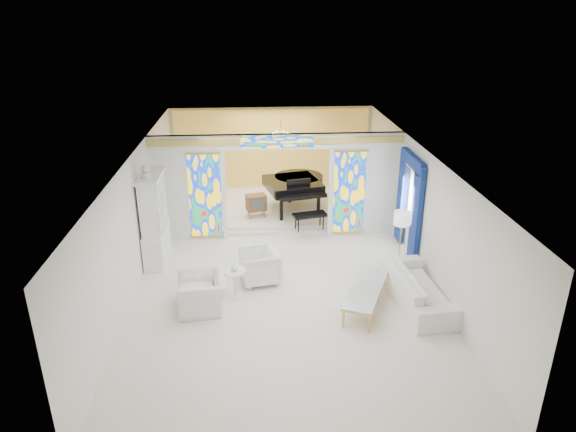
{
  "coord_description": "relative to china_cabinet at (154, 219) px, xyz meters",
  "views": [
    {
      "loc": [
        -0.65,
        -11.67,
        6.2
      ],
      "look_at": [
        0.17,
        0.2,
        1.33
      ],
      "focal_mm": 32.0,
      "sensor_mm": 36.0,
      "label": 1
    }
  ],
  "objects": [
    {
      "name": "wall_right",
      "position": [
        6.72,
        -0.6,
        0.33
      ],
      "size": [
        0.02,
        12.0,
        3.0
      ],
      "primitive_type": "cube",
      "color": "white",
      "rests_on": "floor"
    },
    {
      "name": "stained_glass_transom",
      "position": [
        3.22,
        1.29,
        1.65
      ],
      "size": [
        2.0,
        0.04,
        0.34
      ],
      "primitive_type": "cube",
      "color": "gold",
      "rests_on": "partition_wall"
    },
    {
      "name": "wall_front",
      "position": [
        3.22,
        -6.6,
        0.33
      ],
      "size": [
        7.0,
        0.02,
        3.0
      ],
      "primitive_type": "cube",
      "color": "white",
      "rests_on": "floor"
    },
    {
      "name": "sofa",
      "position": [
        6.17,
        -2.47,
        -0.79
      ],
      "size": [
        1.21,
        2.65,
        0.75
      ],
      "primitive_type": "imported",
      "rotation": [
        0.0,
        0.0,
        1.65
      ],
      "color": "white",
      "rests_on": "floor"
    },
    {
      "name": "chandelier",
      "position": [
        3.42,
        3.4,
        1.38
      ],
      "size": [
        0.48,
        0.48,
        0.3
      ],
      "primitive_type": "cylinder",
      "color": "gold",
      "rests_on": "ceiling"
    },
    {
      "name": "stained_glass_right",
      "position": [
        5.25,
        1.29,
        0.13
      ],
      "size": [
        0.9,
        0.04,
        2.4
      ],
      "primitive_type": "cube",
      "color": "gold",
      "rests_on": "partition_wall"
    },
    {
      "name": "side_table",
      "position": [
        2.07,
        -1.92,
        -0.74
      ],
      "size": [
        0.58,
        0.58,
        0.65
      ],
      "rotation": [
        0.0,
        0.0,
        0.12
      ],
      "color": "white",
      "rests_on": "floor"
    },
    {
      "name": "tv_console",
      "position": [
        2.61,
        2.45,
        -0.54
      ],
      "size": [
        0.67,
        0.53,
        0.69
      ],
      "rotation": [
        0.0,
        0.0,
        0.22
      ],
      "color": "brown",
      "rests_on": "alcove_platform"
    },
    {
      "name": "floor",
      "position": [
        3.22,
        -0.6,
        -1.17
      ],
      "size": [
        12.0,
        12.0,
        0.0
      ],
      "primitive_type": "plane",
      "color": "white",
      "rests_on": "ground"
    },
    {
      "name": "armchair_left",
      "position": [
        1.35,
        -2.35,
        -0.78
      ],
      "size": [
        1.18,
        1.31,
        0.77
      ],
      "primitive_type": "imported",
      "rotation": [
        0.0,
        0.0,
        -1.45
      ],
      "color": "white",
      "rests_on": "floor"
    },
    {
      "name": "alcove_platform",
      "position": [
        3.22,
        3.5,
        -1.08
      ],
      "size": [
        6.8,
        3.8,
        0.18
      ],
      "primitive_type": "cube",
      "color": "white",
      "rests_on": "floor"
    },
    {
      "name": "partition_wall",
      "position": [
        3.22,
        1.4,
        0.48
      ],
      "size": [
        7.0,
        0.22,
        3.0
      ],
      "color": "white",
      "rests_on": "floor"
    },
    {
      "name": "wall_left",
      "position": [
        -0.28,
        -0.6,
        0.33
      ],
      "size": [
        0.02,
        12.0,
        3.0
      ],
      "primitive_type": "cube",
      "color": "white",
      "rests_on": "floor"
    },
    {
      "name": "wall_back",
      "position": [
        3.22,
        5.4,
        0.33
      ],
      "size": [
        7.0,
        0.02,
        3.0
      ],
      "primitive_type": "cube",
      "color": "white",
      "rests_on": "floor"
    },
    {
      "name": "floor_lamp",
      "position": [
        6.09,
        -1.12,
        0.24
      ],
      "size": [
        0.42,
        0.42,
        1.65
      ],
      "rotation": [
        0.0,
        0.0,
        0.06
      ],
      "color": "gold",
      "rests_on": "floor"
    },
    {
      "name": "stained_glass_left",
      "position": [
        1.19,
        1.29,
        0.13
      ],
      "size": [
        0.9,
        0.04,
        2.4
      ],
      "primitive_type": "cube",
      "color": "gold",
      "rests_on": "partition_wall"
    },
    {
      "name": "blue_drapes",
      "position": [
        6.62,
        0.1,
        0.41
      ],
      "size": [
        0.14,
        1.85,
        2.65
      ],
      "color": "navy",
      "rests_on": "wall_right"
    },
    {
      "name": "vase",
      "position": [
        2.07,
        -1.92,
        -0.43
      ],
      "size": [
        0.21,
        0.21,
        0.17
      ],
      "primitive_type": "imported",
      "rotation": [
        0.0,
        0.0,
        -0.37
      ],
      "color": "silver",
      "rests_on": "side_table"
    },
    {
      "name": "coffee_table",
      "position": [
        4.98,
        -2.55,
        -0.73
      ],
      "size": [
        1.46,
        2.21,
        0.47
      ],
      "rotation": [
        0.0,
        0.0,
        -0.42
      ],
      "color": "silver",
      "rests_on": "floor"
    },
    {
      "name": "ceiling",
      "position": [
        3.22,
        -0.6,
        1.83
      ],
      "size": [
        7.0,
        12.0,
        0.02
      ],
      "primitive_type": "cube",
      "color": "white",
      "rests_on": "wall_back"
    },
    {
      "name": "china_cabinet",
      "position": [
        0.0,
        0.0,
        0.0
      ],
      "size": [
        0.56,
        1.46,
        2.72
      ],
      "color": "white",
      "rests_on": "floor"
    },
    {
      "name": "grand_piano",
      "position": [
        3.89,
        3.09,
        -0.18
      ],
      "size": [
        2.12,
        3.26,
        1.2
      ],
      "rotation": [
        0.0,
        0.0,
        0.23
      ],
      "color": "black",
      "rests_on": "alcove_platform"
    },
    {
      "name": "gold_curtain_back",
      "position": [
        3.22,
        5.28,
        0.33
      ],
      "size": [
        6.7,
        0.1,
        2.9
      ],
      "primitive_type": "cube",
      "color": "#E5BC4F",
      "rests_on": "wall_back"
    },
    {
      "name": "armchair_right",
      "position": [
        2.64,
        -1.29,
        -0.76
      ],
      "size": [
        1.06,
        1.04,
        0.82
      ],
      "primitive_type": "imported",
      "rotation": [
        0.0,
        0.0,
        -1.37
      ],
      "color": "white",
      "rests_on": "floor"
    }
  ]
}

